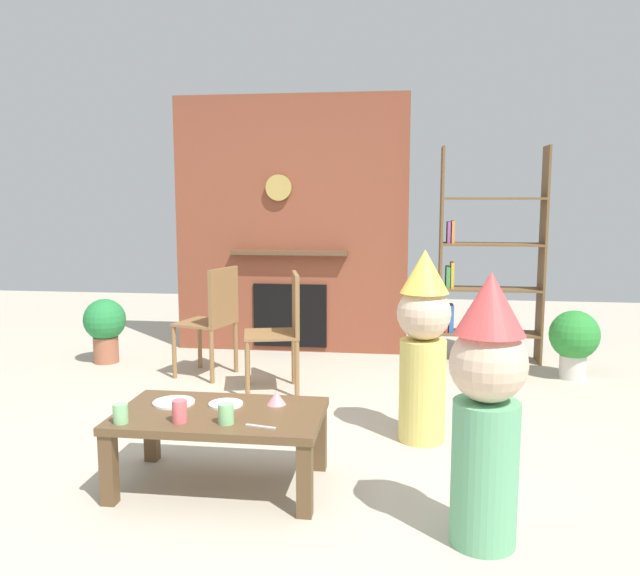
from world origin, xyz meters
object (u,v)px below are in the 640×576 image
object	(u,v)px
child_in_pink	(423,341)
potted_plant_short	(105,325)
dining_chair_middle	(283,325)
bookshelf	(484,264)
potted_plant_tall	(574,339)
paper_cup_near_left	(121,414)
child_with_cone_hat	(487,403)
birthday_cake_slice	(276,398)
paper_cup_near_right	(226,414)
coffee_table	(220,423)
paper_plate_rear	(174,402)
dining_chair_left	(214,315)
paper_plate_front	(226,404)
paper_cup_center	(180,411)

from	to	relation	value
child_in_pink	potted_plant_short	bearing A→B (deg)	-65.82
child_in_pink	dining_chair_middle	xyz separation A→B (m)	(-1.01, 0.88, -0.10)
bookshelf	potted_plant_tall	distance (m)	1.00
paper_cup_near_left	child_with_cone_hat	world-z (taller)	child_with_cone_hat
birthday_cake_slice	dining_chair_middle	world-z (taller)	dining_chair_middle
paper_cup_near_right	birthday_cake_slice	bearing A→B (deg)	60.31
potted_plant_short	paper_cup_near_left	bearing A→B (deg)	-62.76
paper_cup_near_left	child_in_pink	world-z (taller)	child_in_pink
bookshelf	dining_chair_middle	xyz separation A→B (m)	(-1.60, -1.16, -0.36)
coffee_table	child_with_cone_hat	distance (m)	1.34
child_with_cone_hat	potted_plant_short	size ratio (longest dim) A/B	2.02
paper_cup_near_left	coffee_table	bearing A→B (deg)	28.31
paper_cup_near_right	paper_plate_rear	bearing A→B (deg)	143.63
paper_cup_near_right	dining_chair_middle	bearing A→B (deg)	92.00
bookshelf	paper_cup_near_right	bearing A→B (deg)	-117.26
birthday_cake_slice	dining_chair_left	world-z (taller)	dining_chair_left
paper_plate_front	potted_plant_short	world-z (taller)	potted_plant_short
paper_cup_center	child_with_cone_hat	size ratio (longest dim) A/B	0.09
bookshelf	paper_plate_rear	distance (m)	3.34
birthday_cake_slice	dining_chair_left	size ratio (longest dim) A/B	0.11
paper_plate_front	coffee_table	bearing A→B (deg)	-91.62
paper_cup_near_right	birthday_cake_slice	world-z (taller)	paper_cup_near_right
child_with_cone_hat	child_in_pink	size ratio (longest dim) A/B	1.00
coffee_table	potted_plant_tall	world-z (taller)	potted_plant_tall
potted_plant_tall	potted_plant_short	distance (m)	3.99
paper_cup_near_left	potted_plant_short	xyz separation A→B (m)	(-1.30, 2.52, -0.10)
paper_cup_near_right	child_in_pink	bearing A→B (deg)	44.59
bookshelf	dining_chair_left	size ratio (longest dim) A/B	2.11
child_with_cone_hat	potted_plant_tall	distance (m)	2.89
potted_plant_short	paper_plate_front	bearing A→B (deg)	-51.91
bookshelf	child_in_pink	xyz separation A→B (m)	(-0.59, -2.04, -0.26)
paper_cup_near_left	potted_plant_tall	world-z (taller)	potted_plant_tall
paper_plate_front	potted_plant_tall	distance (m)	3.16
paper_plate_front	child_in_pink	xyz separation A→B (m)	(1.02, 0.66, 0.21)
child_in_pink	dining_chair_left	world-z (taller)	child_in_pink
paper_cup_center	dining_chair_left	xyz separation A→B (m)	(-0.47, 2.15, 0.07)
paper_cup_near_right	paper_cup_center	distance (m)	0.23
child_in_pink	dining_chair_left	distance (m)	2.04
paper_cup_near_left	dining_chair_middle	bearing A→B (deg)	76.89
potted_plant_short	coffee_table	bearing A→B (deg)	-53.20
birthday_cake_slice	paper_plate_rear	bearing A→B (deg)	-174.08
birthday_cake_slice	paper_cup_near_right	bearing A→B (deg)	-119.69
birthday_cake_slice	potted_plant_short	xyz separation A→B (m)	(-1.97, 2.14, -0.09)
paper_cup_center	dining_chair_middle	distance (m)	1.83
paper_cup_near_left	paper_plate_front	distance (m)	0.53
paper_cup_near_right	dining_chair_middle	distance (m)	1.82
birthday_cake_slice	dining_chair_left	xyz separation A→B (m)	(-0.88, 1.82, 0.09)
paper_cup_near_right	birthday_cake_slice	xyz separation A→B (m)	(0.18, 0.32, -0.01)
child_in_pink	paper_plate_rear	bearing A→B (deg)	-9.34
dining_chair_left	potted_plant_tall	world-z (taller)	dining_chair_left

